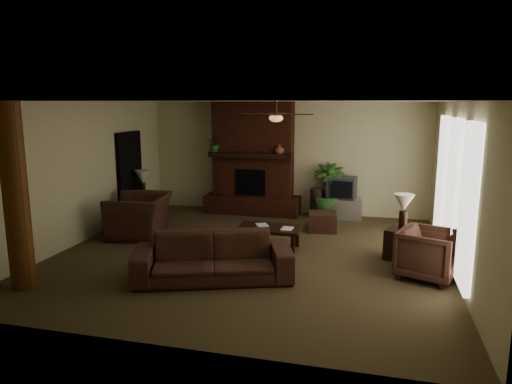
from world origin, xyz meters
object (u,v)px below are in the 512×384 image
(armchair_right, at_px, (429,252))
(lamp_left, at_px, (142,179))
(sofa, at_px, (213,250))
(tv_stand, at_px, (343,208))
(log_column, at_px, (16,197))
(side_table_left, at_px, (145,208))
(armchair_left, at_px, (139,209))
(floor_plant, at_px, (328,203))
(ottoman, at_px, (323,222))
(lamp_right, at_px, (404,205))
(coffee_table, at_px, (270,230))
(floor_vase, at_px, (317,200))
(side_table_right, at_px, (401,244))

(armchair_right, xyz_separation_m, lamp_left, (-6.22, 2.34, 0.56))
(sofa, height_order, tv_stand, sofa)
(log_column, distance_m, side_table_left, 4.44)
(armchair_left, bearing_deg, sofa, 38.56)
(floor_plant, relative_size, side_table_left, 2.41)
(ottoman, distance_m, tv_stand, 1.26)
(armchair_right, distance_m, lamp_right, 1.06)
(coffee_table, relative_size, lamp_right, 1.85)
(armchair_right, xyz_separation_m, coffee_table, (-2.80, 0.89, -0.07))
(armchair_left, xyz_separation_m, floor_vase, (3.44, 2.53, -0.15))
(floor_vase, bearing_deg, tv_stand, 0.00)
(armchair_right, bearing_deg, lamp_left, 89.96)
(floor_plant, bearing_deg, coffee_table, -106.89)
(log_column, distance_m, coffee_table, 4.39)
(floor_vase, distance_m, side_table_right, 3.33)
(armchair_right, height_order, floor_plant, armchair_right)
(armchair_right, distance_m, coffee_table, 2.94)
(lamp_right, bearing_deg, side_table_left, 165.10)
(log_column, bearing_deg, armchair_left, 83.28)
(armchair_right, relative_size, side_table_left, 1.61)
(sofa, xyz_separation_m, tv_stand, (1.73, 4.52, -0.23))
(coffee_table, xyz_separation_m, side_table_left, (-3.42, 1.49, -0.10))
(coffee_table, distance_m, side_table_left, 3.73)
(armchair_left, bearing_deg, coffee_table, 74.56)
(log_column, bearing_deg, tv_stand, 51.42)
(floor_vase, bearing_deg, coffee_table, -101.81)
(sofa, xyz_separation_m, armchair_right, (3.32, 0.88, -0.04))
(floor_vase, bearing_deg, log_column, -124.35)
(lamp_left, bearing_deg, ottoman, 1.21)
(side_table_right, bearing_deg, side_table_left, 165.58)
(floor_plant, xyz_separation_m, side_table_right, (1.60, -2.76, -0.10))
(tv_stand, xyz_separation_m, floor_vase, (-0.63, -0.00, 0.18))
(armchair_left, xyz_separation_m, side_table_right, (5.29, -0.24, -0.30))
(side_table_right, bearing_deg, tv_stand, 113.82)
(side_table_left, bearing_deg, floor_vase, 17.55)
(ottoman, height_order, floor_vase, floor_vase)
(side_table_right, bearing_deg, floor_plant, 119.98)
(sofa, height_order, coffee_table, sofa)
(armchair_right, distance_m, ottoman, 3.12)
(floor_plant, bearing_deg, armchair_right, -61.62)
(lamp_right, bearing_deg, sofa, -150.09)
(coffee_table, height_order, tv_stand, tv_stand)
(lamp_right, bearing_deg, armchair_right, -65.76)
(ottoman, bearing_deg, log_column, -133.13)
(armchair_right, xyz_separation_m, side_table_left, (-6.21, 2.37, -0.17))
(armchair_left, bearing_deg, floor_plant, 113.32)
(side_table_left, relative_size, side_table_right, 1.00)
(lamp_left, bearing_deg, armchair_right, -20.60)
(side_table_right, bearing_deg, ottoman, 135.43)
(log_column, relative_size, coffee_table, 2.33)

